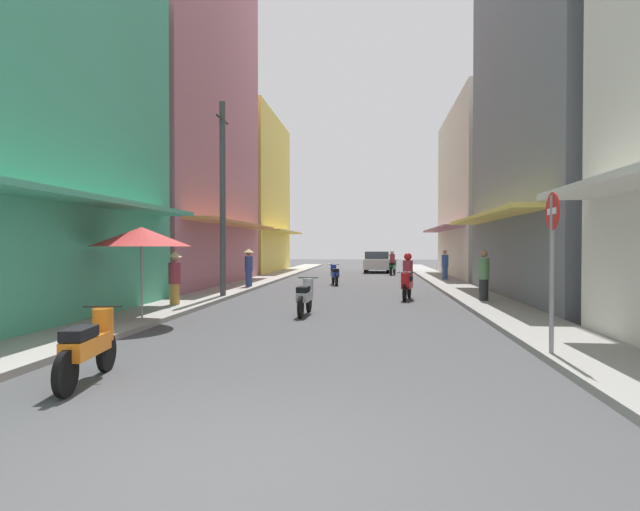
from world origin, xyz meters
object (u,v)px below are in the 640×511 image
object	(u,v)px
street_sign_no_entry	(552,252)
motorbike_orange	(89,344)
motorbike_blue	(335,274)
utility_pole	(223,198)
motorbike_green	(393,264)
pedestrian_midway	(445,266)
motorbike_red	(407,279)
pedestrian_foreground	(484,277)
motorbike_silver	(305,296)
pedestrian_far	(249,266)
pedestrian_crossing	(175,276)
parked_car	(377,262)
vendor_umbrella	(141,237)

from	to	relation	value
street_sign_no_entry	motorbike_orange	bearing A→B (deg)	-163.12
motorbike_blue	utility_pole	xyz separation A→B (m)	(-3.31, -6.79, 2.93)
motorbike_green	pedestrian_midway	world-z (taller)	pedestrian_midway
motorbike_red	motorbike_blue	size ratio (longest dim) A/B	1.00
motorbike_red	pedestrian_foreground	xyz separation A→B (m)	(2.27, -1.22, 0.14)
motorbike_silver	pedestrian_midway	xyz separation A→B (m)	(5.38, 13.26, 0.31)
motorbike_red	motorbike_green	world-z (taller)	same
pedestrian_midway	pedestrian_far	size ratio (longest dim) A/B	0.95
pedestrian_foreground	pedestrian_crossing	size ratio (longest dim) A/B	1.02
parked_car	pedestrian_crossing	bearing A→B (deg)	-105.43
pedestrian_foreground	pedestrian_far	size ratio (longest dim) A/B	0.99
motorbike_silver	pedestrian_foreground	distance (m)	6.00
motorbike_silver	utility_pole	size ratio (longest dim) A/B	0.27
utility_pole	street_sign_no_entry	bearing A→B (deg)	-47.40
parked_car	pedestrian_midway	bearing A→B (deg)	-69.77
pedestrian_midway	pedestrian_far	distance (m)	10.43
motorbike_orange	street_sign_no_entry	distance (m)	6.93
vendor_umbrella	street_sign_no_entry	size ratio (longest dim) A/B	0.86
motorbike_silver	pedestrian_midway	size ratio (longest dim) A/B	1.11
pedestrian_foreground	utility_pole	size ratio (longest dim) A/B	0.25
pedestrian_foreground	pedestrian_crossing	bearing A→B (deg)	-167.28
motorbike_blue	parked_car	distance (m)	12.12
motorbike_green	parked_car	world-z (taller)	motorbike_green
motorbike_green	street_sign_no_entry	world-z (taller)	street_sign_no_entry
motorbike_orange	motorbike_green	xyz separation A→B (m)	(4.89, 26.02, 0.20)
motorbike_blue	street_sign_no_entry	distance (m)	16.14
pedestrian_midway	street_sign_no_entry	size ratio (longest dim) A/B	0.61
street_sign_no_entry	pedestrian_foreground	bearing A→B (deg)	85.64
motorbike_blue	pedestrian_midway	distance (m)	6.09
parked_car	utility_pole	size ratio (longest dim) A/B	0.62
parked_car	motorbike_green	bearing A→B (deg)	-73.95
motorbike_orange	pedestrian_foreground	bearing A→B (deg)	54.20
motorbike_red	motorbike_green	distance (m)	14.91
motorbike_blue	vendor_umbrella	bearing A→B (deg)	-105.91
pedestrian_far	motorbike_silver	bearing A→B (deg)	-65.92
motorbike_green	street_sign_no_entry	distance (m)	24.12
motorbike_red	motorbike_blue	world-z (taller)	motorbike_red
street_sign_no_entry	pedestrian_crossing	bearing A→B (deg)	145.56
motorbike_orange	motorbike_red	size ratio (longest dim) A/B	1.01
pedestrian_crossing	utility_pole	bearing A→B (deg)	77.99
pedestrian_crossing	utility_pole	distance (m)	3.79
motorbike_silver	pedestrian_crossing	xyz separation A→B (m)	(-3.94, 0.95, 0.43)
pedestrian_midway	motorbike_orange	bearing A→B (deg)	-110.01
utility_pole	motorbike_silver	bearing A→B (deg)	-48.03
motorbike_red	pedestrian_midway	distance (m)	9.36
motorbike_orange	motorbike_silver	size ratio (longest dim) A/B	1.00
motorbike_green	pedestrian_foreground	size ratio (longest dim) A/B	1.06
pedestrian_midway	pedestrian_crossing	distance (m)	15.44
motorbike_blue	parked_car	size ratio (longest dim) A/B	0.43
motorbike_red	vendor_umbrella	world-z (taller)	vendor_umbrella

